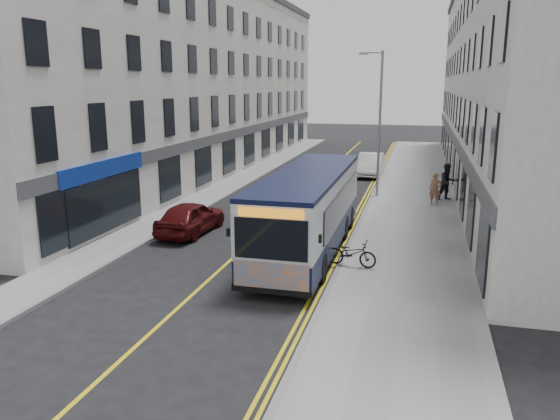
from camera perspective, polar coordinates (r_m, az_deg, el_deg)
The scene contains 17 objects.
ground at distance 18.86m, azimuth -6.64°, elevation -6.52°, with size 140.00×140.00×0.00m, color black.
pavement_east at distance 29.21m, azimuth 13.65°, elevation 0.40°, with size 4.50×64.00×0.12m, color gray.
pavement_west at distance 31.40m, azimuth -7.31°, elevation 1.54°, with size 2.00×64.00×0.12m, color gray.
kerb_east at distance 29.32m, azimuth 9.26°, elevation 0.66°, with size 0.18×64.00×0.13m, color slate.
kerb_west at distance 31.04m, azimuth -5.60°, elevation 1.46°, with size 0.18×64.00×0.13m, color slate.
road_centre_line at distance 29.94m, azimuth 1.62°, elevation 0.96°, with size 0.12×64.00×0.01m, color gold.
road_dbl_yellow_inner at distance 29.37m, azimuth 8.38°, elevation 0.59°, with size 0.10×64.00×0.01m, color gold.
road_dbl_yellow_outer at distance 29.35m, azimuth 8.77°, elevation 0.56°, with size 0.10×64.00×0.01m, color gold.
terrace_east at distance 37.86m, azimuth 22.65°, elevation 12.44°, with size 6.00×46.00×13.00m, color silver.
terrace_west at distance 40.61m, azimuth -8.16°, elevation 13.27°, with size 6.00×46.00×13.00m, color silver.
streetlamp at distance 30.68m, azimuth 10.24°, elevation 9.32°, with size 1.32×0.18×8.00m.
city_bus at distance 20.63m, azimuth 2.98°, elevation 0.16°, with size 2.49×10.65×3.09m.
bicycle at distance 19.06m, azimuth 7.48°, elevation -4.50°, with size 0.61×1.76×0.92m, color black.
pedestrian_near at distance 29.49m, azimuth 15.91°, elevation 2.13°, with size 0.60×0.39×1.65m, color brown.
pedestrian_far at distance 30.80m, azimuth 17.09°, elevation 2.83°, with size 0.96×0.75×1.98m, color black.
car_white at distance 38.64m, azimuth 9.42°, elevation 4.71°, with size 1.62×4.66×1.54m, color silver.
car_maroon at distance 23.66m, azimuth -9.33°, elevation -0.75°, with size 1.67×4.15×1.42m, color #470B0C.
Camera 1 is at (6.52, -16.53, 6.32)m, focal length 35.00 mm.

